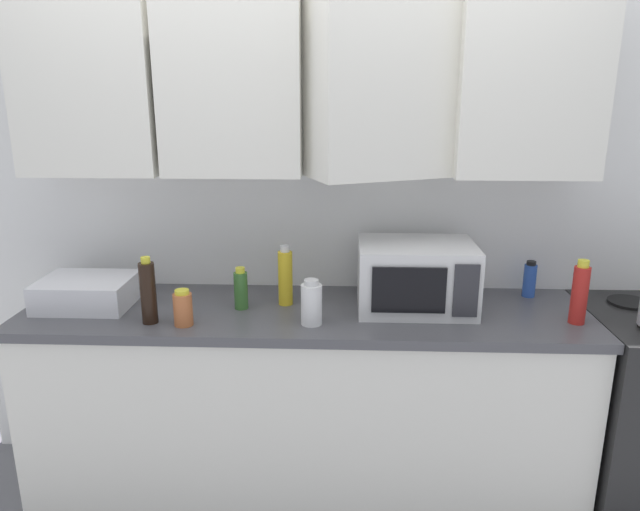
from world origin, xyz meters
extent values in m
cube|color=white|center=(0.00, 0.03, 1.30)|extent=(3.24, 0.06, 2.60)
cube|color=white|center=(-0.88, -0.15, 1.83)|extent=(0.56, 0.33, 0.75)
cube|color=white|center=(-0.29, -0.15, 1.83)|extent=(0.56, 0.33, 0.75)
cube|color=white|center=(0.29, -0.20, 1.83)|extent=(0.65, 0.53, 0.75)
cube|color=white|center=(0.88, -0.15, 1.83)|extent=(0.56, 0.33, 0.75)
cube|color=white|center=(0.00, -0.30, 0.43)|extent=(2.34, 0.60, 0.86)
cube|color=#4C4C51|center=(0.00, -0.30, 0.88)|extent=(2.37, 0.63, 0.04)
cylinder|color=black|center=(1.40, -0.18, 0.91)|extent=(0.18, 0.18, 0.01)
cube|color=silver|center=(0.46, -0.26, 1.04)|extent=(0.48, 0.36, 0.28)
cube|color=black|center=(0.42, -0.45, 1.04)|extent=(0.29, 0.01, 0.18)
cube|color=#2D2D33|center=(0.64, -0.45, 1.04)|extent=(0.10, 0.01, 0.21)
cube|color=silver|center=(-0.93, -0.30, 0.96)|extent=(0.38, 0.30, 0.12)
cylinder|color=#386B2D|center=(-0.27, -0.31, 0.98)|extent=(0.06, 0.06, 0.16)
cylinder|color=yellow|center=(-0.27, -0.31, 1.07)|extent=(0.04, 0.04, 0.02)
cylinder|color=gold|center=(-0.09, -0.25, 1.02)|extent=(0.06, 0.06, 0.23)
cylinder|color=silver|center=(-0.09, -0.25, 1.15)|extent=(0.04, 0.04, 0.03)
cylinder|color=#2D56B7|center=(0.99, -0.10, 0.97)|extent=(0.06, 0.06, 0.15)
cylinder|color=black|center=(0.99, -0.10, 1.05)|extent=(0.04, 0.04, 0.02)
cylinder|color=black|center=(-0.60, -0.48, 1.02)|extent=(0.06, 0.06, 0.25)
cylinder|color=yellow|center=(-0.60, -0.48, 1.16)|extent=(0.04, 0.04, 0.02)
cylinder|color=#BC6638|center=(-0.46, -0.50, 0.96)|extent=(0.07, 0.07, 0.13)
cylinder|color=yellow|center=(-0.46, -0.50, 1.04)|extent=(0.06, 0.06, 0.02)
cylinder|color=red|center=(1.09, -0.41, 1.02)|extent=(0.06, 0.06, 0.23)
cylinder|color=yellow|center=(1.09, -0.41, 1.15)|extent=(0.04, 0.04, 0.03)
cylinder|color=white|center=(0.04, -0.47, 0.98)|extent=(0.08, 0.08, 0.16)
cylinder|color=silver|center=(0.04, -0.47, 1.07)|extent=(0.06, 0.06, 0.02)
camera|label=1|loc=(0.16, -2.61, 1.79)|focal=32.91mm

